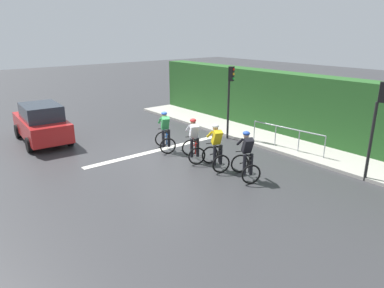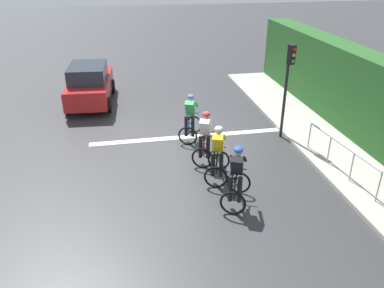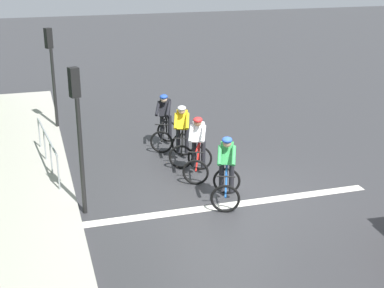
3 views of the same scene
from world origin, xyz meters
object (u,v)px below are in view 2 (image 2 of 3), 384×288
Objects in this scene: cyclist_lead at (236,178)px; cyclist_second at (218,155)px; cyclist_mid at (205,138)px; pedestrian_railing_kerbside at (341,151)px; car_red at (90,84)px; traffic_light_near_crossing at (288,78)px; cyclist_fourth at (190,119)px.

cyclist_second is (0.16, -1.33, 0.00)m from cyclist_lead.
cyclist_lead and cyclist_mid have the same top height.
cyclist_mid reaches higher than pedestrian_railing_kerbside.
cyclist_second reaches higher than pedestrian_railing_kerbside.
traffic_light_near_crossing is (-6.93, 4.97, 1.35)m from car_red.
car_red is 1.26× the size of traffic_light_near_crossing.
cyclist_lead is 0.39× the size of car_red.
cyclist_lead is at bearing 96.07° from cyclist_mid.
cyclist_fourth is 5.80m from car_red.
cyclist_fourth is at bearing -84.63° from cyclist_second.
cyclist_second and cyclist_fourth have the same top height.
car_red is (3.91, -7.37, 0.08)m from cyclist_second.
cyclist_lead is 4.91m from traffic_light_near_crossing.
cyclist_fourth is (0.27, -2.86, 0.00)m from cyclist_second.
car_red is (4.07, -8.70, 0.08)m from cyclist_lead.
traffic_light_near_crossing is (-3.02, -2.40, 1.43)m from cyclist_second.
cyclist_fourth is at bearing -84.09° from cyclist_lead.
car_red is 10.84m from pedestrian_railing_kerbside.
pedestrian_railing_kerbside is at bearing 140.11° from cyclist_fourth.
traffic_light_near_crossing is (-3.29, 0.45, 1.43)m from cyclist_fourth.
cyclist_lead is at bearing 52.57° from traffic_light_near_crossing.
cyclist_lead is 4.21m from cyclist_fourth.
cyclist_lead is at bearing 14.78° from pedestrian_railing_kerbside.
traffic_light_near_crossing is at bearing -141.52° from cyclist_second.
traffic_light_near_crossing reaches higher than cyclist_second.
traffic_light_near_crossing is at bearing -127.43° from cyclist_lead.
cyclist_mid is 7.27m from car_red.
cyclist_lead is 9.60m from car_red.
cyclist_mid and cyclist_fourth have the same top height.
traffic_light_near_crossing is (-3.12, -1.23, 1.43)m from cyclist_mid.
pedestrian_railing_kerbside is (-7.55, 7.78, -0.09)m from car_red.
car_red reaches higher than cyclist_lead.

